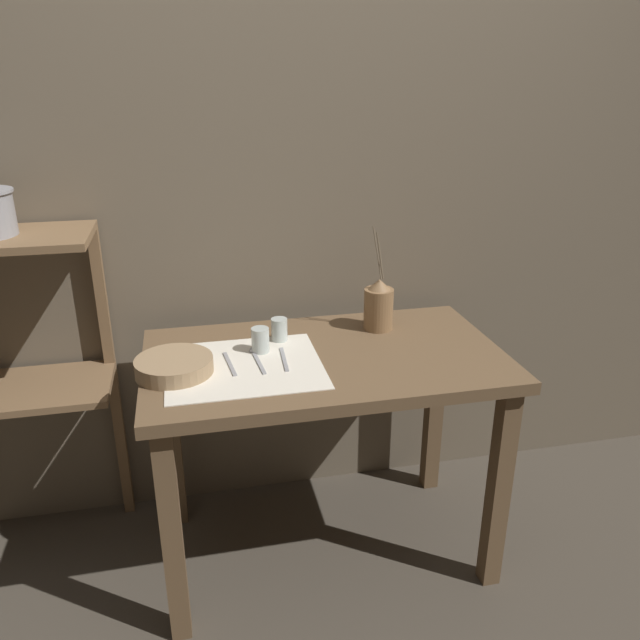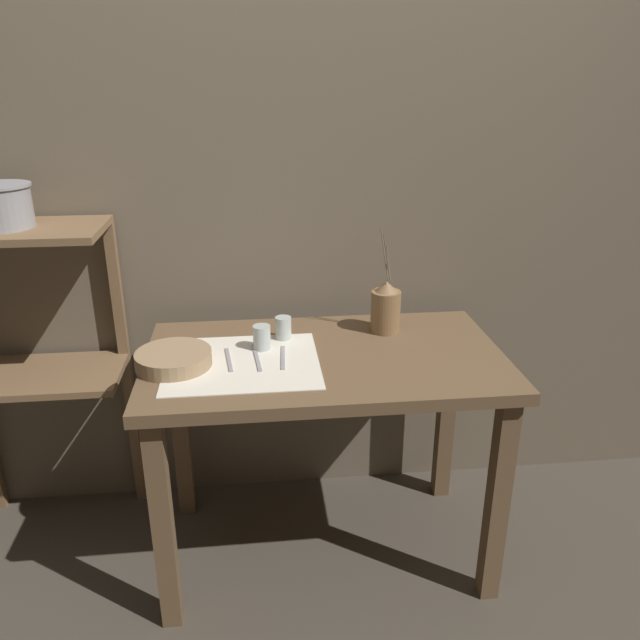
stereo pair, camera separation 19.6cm
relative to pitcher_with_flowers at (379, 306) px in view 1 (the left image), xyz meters
name	(u,v)px [view 1 (the left image)]	position (x,y,z in m)	size (l,w,h in m)	color
ground_plane	(324,546)	(-0.23, -0.17, -0.87)	(12.00, 12.00, 0.00)	#473F35
stone_wall_back	(298,200)	(-0.23, 0.27, 0.33)	(7.00, 0.06, 2.40)	#6B5E4C
wooden_table	(325,387)	(-0.23, -0.17, -0.21)	(1.16, 0.67, 0.78)	brown
wooden_shelf_unit	(13,337)	(-1.22, 0.09, -0.04)	(0.59, 0.33, 1.17)	brown
linen_cloth	(244,366)	(-0.50, -0.21, -0.08)	(0.48, 0.42, 0.00)	silver
pitcher_with_flowers	(379,306)	(0.00, 0.00, 0.00)	(0.10, 0.10, 0.37)	olive
wooden_bowl	(174,366)	(-0.71, -0.21, -0.06)	(0.23, 0.23, 0.05)	#9E7F5B
glass_tumbler_near	(260,340)	(-0.43, -0.11, -0.04)	(0.06, 0.06, 0.08)	#B7C1BC
glass_tumbler_far	(279,329)	(-0.36, -0.03, -0.04)	(0.05, 0.05, 0.08)	#B7C1BC
spoon_inner	(200,358)	(-0.63, -0.13, -0.08)	(0.03, 0.18, 0.02)	#939399
fork_outer	(230,364)	(-0.54, -0.19, -0.08)	(0.03, 0.17, 0.00)	#939399
spoon_outer	(255,355)	(-0.46, -0.14, -0.08)	(0.03, 0.18, 0.02)	#939399
knife_center	(284,359)	(-0.37, -0.19, -0.08)	(0.02, 0.17, 0.00)	#939399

